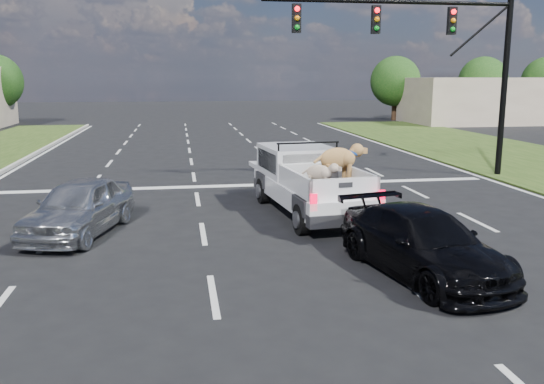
{
  "coord_description": "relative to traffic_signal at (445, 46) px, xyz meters",
  "views": [
    {
      "loc": [
        -2.24,
        -9.3,
        3.66
      ],
      "look_at": [
        -0.41,
        2.0,
        1.37
      ],
      "focal_mm": 38.0,
      "sensor_mm": 36.0,
      "label": 1
    }
  ],
  "objects": [
    {
      "name": "ground",
      "position": [
        -7.2,
        -10.5,
        -4.73
      ],
      "size": [
        160.0,
        160.0,
        0.0
      ],
      "primitive_type": "plane",
      "color": "black",
      "rests_on": "ground"
    },
    {
      "name": "road_markings",
      "position": [
        -7.2,
        -3.94,
        -4.72
      ],
      "size": [
        17.75,
        60.0,
        0.01
      ],
      "color": "silver",
      "rests_on": "ground"
    },
    {
      "name": "traffic_signal",
      "position": [
        0.0,
        0.0,
        0.0
      ],
      "size": [
        9.11,
        0.31,
        7.0
      ],
      "color": "black",
      "rests_on": "ground"
    },
    {
      "name": "building_right",
      "position": [
        14.8,
        23.5,
        -2.93
      ],
      "size": [
        12.0,
        7.0,
        3.6
      ],
      "primitive_type": "cube",
      "color": "#C7B398",
      "rests_on": "ground"
    },
    {
      "name": "tree_far_d",
      "position": [
        8.8,
        27.5,
        -1.44
      ],
      "size": [
        4.2,
        4.2,
        5.4
      ],
      "color": "#332114",
      "rests_on": "ground"
    },
    {
      "name": "tree_far_e",
      "position": [
        16.8,
        27.5,
        -1.44
      ],
      "size": [
        4.2,
        4.2,
        5.4
      ],
      "color": "#332114",
      "rests_on": "ground"
    },
    {
      "name": "pickup_truck",
      "position": [
        -6.0,
        -4.81,
        -3.8
      ],
      "size": [
        2.5,
        5.38,
        1.95
      ],
      "rotation": [
        0.0,
        0.0,
        0.11
      ],
      "color": "black",
      "rests_on": "ground"
    },
    {
      "name": "silver_sedan",
      "position": [
        -11.81,
        -6.05,
        -4.06
      ],
      "size": [
        2.57,
        4.17,
        1.33
      ],
      "primitive_type": "imported",
      "rotation": [
        0.0,
        0.0,
        -0.28
      ],
      "color": "#B0B3B8",
      "rests_on": "ground"
    },
    {
      "name": "black_coupe",
      "position": [
        -5.0,
        -10.02,
        -4.11
      ],
      "size": [
        2.52,
        4.48,
        1.22
      ],
      "primitive_type": "imported",
      "rotation": [
        0.0,
        0.0,
        0.2
      ],
      "color": "black",
      "rests_on": "ground"
    }
  ]
}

